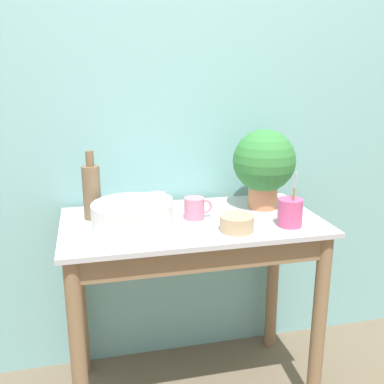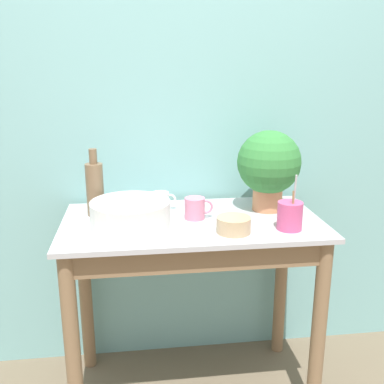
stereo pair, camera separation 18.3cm
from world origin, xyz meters
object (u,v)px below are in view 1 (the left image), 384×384
object	(u,v)px
mug_pink	(195,208)
utensil_cup	(290,212)
bottle_tall	(92,191)
bowl_small_tan	(237,223)
potted_plant	(264,163)
mug_white	(158,202)
bowl_wash_large	(132,216)

from	to	relation	value
mug_pink	utensil_cup	size ratio (longest dim) A/B	0.55
bottle_tall	mug_pink	bearing A→B (deg)	-13.82
bowl_small_tan	potted_plant	bearing A→B (deg)	50.94
mug_white	bowl_small_tan	bearing A→B (deg)	-50.49
potted_plant	utensil_cup	world-z (taller)	potted_plant
potted_plant	bowl_wash_large	xyz separation A→B (m)	(-0.60, -0.15, -0.15)
mug_white	bottle_tall	bearing A→B (deg)	-173.35
bottle_tall	bowl_wash_large	bearing A→B (deg)	-49.91
bottle_tall	mug_white	size ratio (longest dim) A/B	2.66
bottle_tall	bowl_small_tan	size ratio (longest dim) A/B	2.18
bowl_small_tan	utensil_cup	xyz separation A→B (m)	(0.22, 0.01, 0.03)
potted_plant	utensil_cup	size ratio (longest dim) A/B	1.62
bowl_wash_large	bottle_tall	bearing A→B (deg)	130.09
mug_pink	bowl_small_tan	bearing A→B (deg)	-55.24
bottle_tall	bowl_small_tan	world-z (taller)	bottle_tall
bowl_wash_large	bowl_small_tan	size ratio (longest dim) A/B	2.38
mug_pink	bowl_wash_large	bearing A→B (deg)	-164.67
mug_white	mug_pink	size ratio (longest dim) A/B	0.90
mug_white	bowl_small_tan	world-z (taller)	mug_white
potted_plant	utensil_cup	distance (m)	0.29
potted_plant	mug_pink	size ratio (longest dim) A/B	2.94
bowl_wash_large	bottle_tall	size ratio (longest dim) A/B	1.10
mug_pink	bowl_small_tan	world-z (taller)	mug_pink
bottle_tall	utensil_cup	bearing A→B (deg)	-19.84
mug_pink	bottle_tall	bearing A→B (deg)	166.18
bottle_tall	mug_white	bearing A→B (deg)	6.65
bowl_wash_large	mug_white	bearing A→B (deg)	57.43
potted_plant	bowl_wash_large	world-z (taller)	potted_plant
mug_white	bowl_wash_large	bearing A→B (deg)	-122.57
utensil_cup	potted_plant	bearing A→B (deg)	93.65
bowl_small_tan	bottle_tall	bearing A→B (deg)	152.48
bowl_wash_large	bottle_tall	world-z (taller)	bottle_tall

